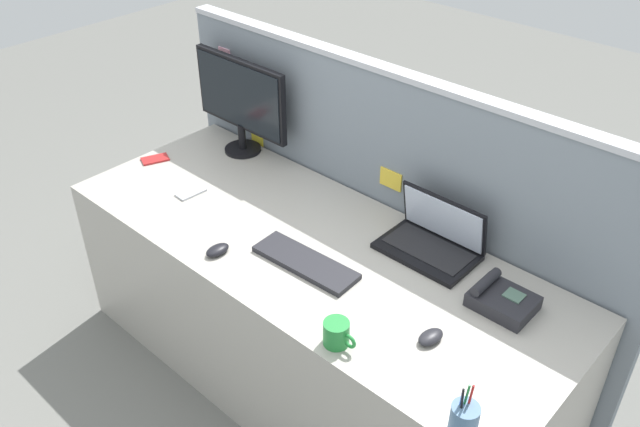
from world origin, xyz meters
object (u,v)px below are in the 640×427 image
desk_phone (501,299)px  computer_mouse_right_hand (217,250)px  coffee_mug (337,333)px  cell_phone_silver_slab (191,192)px  cell_phone_red_case (155,159)px  pen_cup (464,419)px  computer_mouse_left_hand (431,337)px  keyboard_main (305,262)px  desktop_monitor (241,99)px  laptop (433,238)px

desk_phone → computer_mouse_right_hand: (-0.96, -0.47, -0.01)m
coffee_mug → cell_phone_silver_slab: bearing=166.9°
cell_phone_red_case → pen_cup: bearing=12.5°
cell_phone_red_case → cell_phone_silver_slab: same height
computer_mouse_right_hand → cell_phone_silver_slab: 0.46m
desk_phone → cell_phone_silver_slab: 1.40m
cell_phone_red_case → desk_phone: bearing=29.0°
cell_phone_red_case → cell_phone_silver_slab: (0.36, -0.07, 0.00)m
computer_mouse_left_hand → cell_phone_red_case: bearing=-175.6°
pen_cup → computer_mouse_left_hand: bearing=139.2°
keyboard_main → desktop_monitor: bearing=149.1°
keyboard_main → cell_phone_silver_slab: 0.71m
desktop_monitor → coffee_mug: desktop_monitor is taller
cell_phone_silver_slab → laptop: bearing=24.5°
laptop → computer_mouse_left_hand: bearing=-56.1°
laptop → computer_mouse_left_hand: (0.28, -0.41, -0.04)m
keyboard_main → cell_phone_red_case: bearing=172.2°
desktop_monitor → desk_phone: 1.52m
keyboard_main → computer_mouse_right_hand: bearing=-152.0°
laptop → coffee_mug: (0.06, -0.63, -0.01)m
computer_mouse_left_hand → cell_phone_red_case: 1.65m
laptop → computer_mouse_right_hand: 0.83m
computer_mouse_right_hand → cell_phone_silver_slab: size_ratio=0.78×
keyboard_main → pen_cup: (0.84, -0.24, 0.04)m
keyboard_main → computer_mouse_left_hand: bearing=-4.0°
computer_mouse_right_hand → laptop: bearing=46.9°
desk_phone → cell_phone_silver_slab: bearing=-168.9°
computer_mouse_left_hand → coffee_mug: 0.31m
keyboard_main → coffee_mug: 0.42m
computer_mouse_right_hand → desk_phone: bearing=28.7°
computer_mouse_right_hand → pen_cup: (1.14, -0.07, 0.04)m
desk_phone → computer_mouse_left_hand: (-0.08, -0.30, -0.01)m
laptop → cell_phone_silver_slab: 1.08m
desktop_monitor → computer_mouse_left_hand: 1.50m
pen_cup → desktop_monitor: bearing=157.7°
laptop → cell_phone_red_case: laptop is taller
keyboard_main → computer_mouse_left_hand: size_ratio=4.27×
keyboard_main → cell_phone_red_case: size_ratio=3.43×
cell_phone_red_case → coffee_mug: size_ratio=0.99×
keyboard_main → computer_mouse_right_hand: size_ratio=4.27×
keyboard_main → cell_phone_red_case: (-1.07, 0.09, -0.01)m
desktop_monitor → computer_mouse_left_hand: (1.41, -0.45, -0.25)m
keyboard_main → computer_mouse_left_hand: 0.57m
desktop_monitor → computer_mouse_right_hand: (0.53, -0.62, -0.25)m
pen_cup → keyboard_main: bearing=163.8°
desk_phone → keyboard_main: bearing=-156.1°
computer_mouse_right_hand → computer_mouse_left_hand: 0.89m
cell_phone_silver_slab → coffee_mug: (1.07, -0.25, 0.04)m
desk_phone → cell_phone_red_case: 1.74m
laptop → computer_mouse_right_hand: bearing=-135.7°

